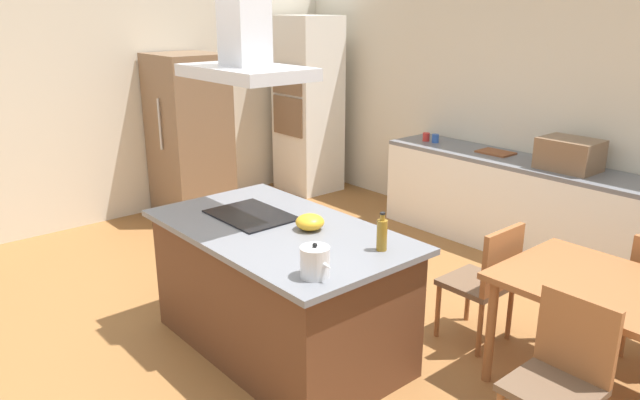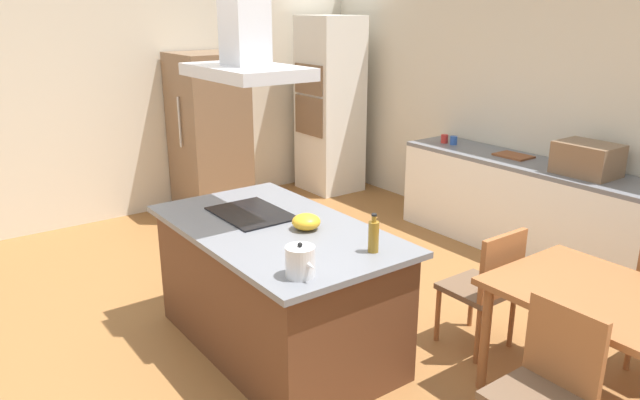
{
  "view_description": "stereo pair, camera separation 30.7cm",
  "coord_description": "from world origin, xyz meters",
  "px_view_note": "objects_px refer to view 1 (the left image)",
  "views": [
    {
      "loc": [
        3.02,
        -2.22,
        2.29
      ],
      "look_at": [
        -0.04,
        0.4,
        1.0
      ],
      "focal_mm": 33.82,
      "sensor_mm": 36.0,
      "label": 1
    },
    {
      "loc": [
        3.21,
        -1.98,
        2.29
      ],
      "look_at": [
        -0.04,
        0.4,
        1.0
      ],
      "focal_mm": 33.82,
      "sensor_mm": 36.0,
      "label": 2
    }
  ],
  "objects_px": {
    "cooktop": "(251,215)",
    "dining_table": "(625,303)",
    "cutting_board": "(496,152)",
    "wall_oven_stack": "(308,105)",
    "tea_kettle": "(315,262)",
    "olive_oil_bottle": "(382,234)",
    "mixing_bowl": "(310,222)",
    "range_hood": "(245,39)",
    "countertop_microwave": "(569,154)",
    "coffee_mug_blue": "(435,138)",
    "refrigerator": "(190,136)",
    "chair_facing_island": "(562,370)",
    "chair_at_left_end": "(487,277)",
    "coffee_mug_red": "(426,137)"
  },
  "relations": [
    {
      "from": "wall_oven_stack",
      "to": "refrigerator",
      "type": "height_order",
      "value": "wall_oven_stack"
    },
    {
      "from": "coffee_mug_blue",
      "to": "refrigerator",
      "type": "bearing_deg",
      "value": -136.28
    },
    {
      "from": "cooktop",
      "to": "olive_oil_bottle",
      "type": "distance_m",
      "value": 1.06
    },
    {
      "from": "mixing_bowl",
      "to": "wall_oven_stack",
      "type": "distance_m",
      "value": 3.96
    },
    {
      "from": "countertop_microwave",
      "to": "coffee_mug_blue",
      "type": "relative_size",
      "value": 5.56
    },
    {
      "from": "countertop_microwave",
      "to": "dining_table",
      "type": "xyz_separation_m",
      "value": [
        1.3,
        -1.74,
        -0.37
      ]
    },
    {
      "from": "countertop_microwave",
      "to": "chair_facing_island",
      "type": "relative_size",
      "value": 0.56
    },
    {
      "from": "tea_kettle",
      "to": "olive_oil_bottle",
      "type": "relative_size",
      "value": 0.89
    },
    {
      "from": "wall_oven_stack",
      "to": "dining_table",
      "type": "bearing_deg",
      "value": -17.78
    },
    {
      "from": "cutting_board",
      "to": "cooktop",
      "type": "bearing_deg",
      "value": -90.38
    },
    {
      "from": "cutting_board",
      "to": "dining_table",
      "type": "height_order",
      "value": "cutting_board"
    },
    {
      "from": "mixing_bowl",
      "to": "refrigerator",
      "type": "xyz_separation_m",
      "value": [
        -3.14,
        0.85,
        -0.04
      ]
    },
    {
      "from": "coffee_mug_blue",
      "to": "cutting_board",
      "type": "relative_size",
      "value": 0.26
    },
    {
      "from": "cooktop",
      "to": "tea_kettle",
      "type": "height_order",
      "value": "tea_kettle"
    },
    {
      "from": "refrigerator",
      "to": "range_hood",
      "type": "relative_size",
      "value": 2.02
    },
    {
      "from": "mixing_bowl",
      "to": "range_hood",
      "type": "xyz_separation_m",
      "value": [
        -0.48,
        -0.14,
        1.15
      ]
    },
    {
      "from": "mixing_bowl",
      "to": "coffee_mug_blue",
      "type": "distance_m",
      "value": 2.97
    },
    {
      "from": "cooktop",
      "to": "dining_table",
      "type": "relative_size",
      "value": 0.43
    },
    {
      "from": "tea_kettle",
      "to": "olive_oil_bottle",
      "type": "height_order",
      "value": "olive_oil_bottle"
    },
    {
      "from": "tea_kettle",
      "to": "coffee_mug_red",
      "type": "xyz_separation_m",
      "value": [
        -1.86,
        3.15,
        -0.04
      ]
    },
    {
      "from": "cutting_board",
      "to": "chair_facing_island",
      "type": "height_order",
      "value": "cutting_board"
    },
    {
      "from": "mixing_bowl",
      "to": "coffee_mug_blue",
      "type": "xyz_separation_m",
      "value": [
        -1.17,
        2.73,
        -0.01
      ]
    },
    {
      "from": "tea_kettle",
      "to": "chair_at_left_end",
      "type": "height_order",
      "value": "tea_kettle"
    },
    {
      "from": "tea_kettle",
      "to": "countertop_microwave",
      "type": "distance_m",
      "value": 3.19
    },
    {
      "from": "countertop_microwave",
      "to": "dining_table",
      "type": "distance_m",
      "value": 2.21
    },
    {
      "from": "countertop_microwave",
      "to": "refrigerator",
      "type": "bearing_deg",
      "value": -151.4
    },
    {
      "from": "olive_oil_bottle",
      "to": "refrigerator",
      "type": "relative_size",
      "value": 0.13
    },
    {
      "from": "olive_oil_bottle",
      "to": "coffee_mug_red",
      "type": "height_order",
      "value": "olive_oil_bottle"
    },
    {
      "from": "olive_oil_bottle",
      "to": "dining_table",
      "type": "relative_size",
      "value": 0.17
    },
    {
      "from": "chair_facing_island",
      "to": "range_hood",
      "type": "xyz_separation_m",
      "value": [
        -2.11,
        -0.48,
        1.59
      ]
    },
    {
      "from": "mixing_bowl",
      "to": "coffee_mug_blue",
      "type": "relative_size",
      "value": 2.1
    },
    {
      "from": "tea_kettle",
      "to": "coffee_mug_blue",
      "type": "height_order",
      "value": "tea_kettle"
    },
    {
      "from": "countertop_microwave",
      "to": "refrigerator",
      "type": "xyz_separation_m",
      "value": [
        -3.47,
        -1.89,
        -0.13
      ]
    },
    {
      "from": "chair_at_left_end",
      "to": "countertop_microwave",
      "type": "bearing_deg",
      "value": 102.6
    },
    {
      "from": "coffee_mug_red",
      "to": "coffee_mug_blue",
      "type": "xyz_separation_m",
      "value": [
        0.11,
        0.02,
        0.0
      ]
    },
    {
      "from": "coffee_mug_blue",
      "to": "range_hood",
      "type": "relative_size",
      "value": 0.1
    },
    {
      "from": "coffee_mug_red",
      "to": "chair_facing_island",
      "type": "relative_size",
      "value": 0.1
    },
    {
      "from": "countertop_microwave",
      "to": "range_hood",
      "type": "relative_size",
      "value": 0.56
    },
    {
      "from": "dining_table",
      "to": "chair_facing_island",
      "type": "distance_m",
      "value": 0.68
    },
    {
      "from": "wall_oven_stack",
      "to": "chair_at_left_end",
      "type": "xyz_separation_m",
      "value": [
        3.78,
        -1.51,
        -0.59
      ]
    },
    {
      "from": "mixing_bowl",
      "to": "tea_kettle",
      "type": "bearing_deg",
      "value": -37.44
    },
    {
      "from": "chair_facing_island",
      "to": "range_hood",
      "type": "bearing_deg",
      "value": -167.3
    },
    {
      "from": "cooktop",
      "to": "dining_table",
      "type": "height_order",
      "value": "cooktop"
    },
    {
      "from": "range_hood",
      "to": "coffee_mug_red",
      "type": "bearing_deg",
      "value": 105.86
    },
    {
      "from": "refrigerator",
      "to": "chair_facing_island",
      "type": "distance_m",
      "value": 4.82
    },
    {
      "from": "cutting_board",
      "to": "chair_at_left_end",
      "type": "distance_m",
      "value": 2.18
    },
    {
      "from": "countertop_microwave",
      "to": "wall_oven_stack",
      "type": "relative_size",
      "value": 0.23
    },
    {
      "from": "coffee_mug_blue",
      "to": "olive_oil_bottle",
      "type": "bearing_deg",
      "value": -56.72
    },
    {
      "from": "countertop_microwave",
      "to": "range_hood",
      "type": "height_order",
      "value": "range_hood"
    },
    {
      "from": "olive_oil_bottle",
      "to": "dining_table",
      "type": "bearing_deg",
      "value": 39.69
    }
  ]
}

